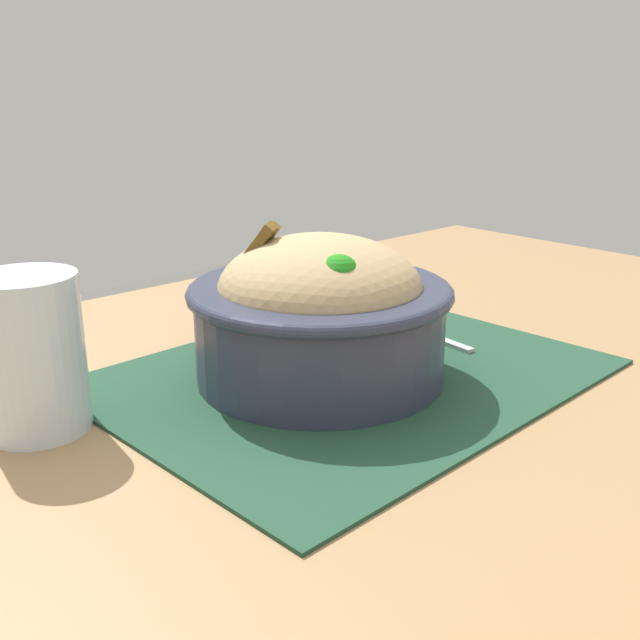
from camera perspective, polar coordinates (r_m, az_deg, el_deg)
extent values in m
cube|color=#99754C|center=(0.64, 5.16, -5.83)|extent=(1.19, 0.77, 0.04)
cylinder|color=olive|center=(1.36, 9.98, -10.18)|extent=(0.04, 0.04, 0.72)
cube|color=#1E422D|center=(0.63, 2.28, -4.19)|extent=(0.41, 0.33, 0.00)
cylinder|color=#2D3347|center=(0.61, 0.00, -0.88)|extent=(0.20, 0.20, 0.08)
torus|color=#2D3347|center=(0.60, 0.00, 2.23)|extent=(0.22, 0.22, 0.01)
ellipsoid|color=tan|center=(0.60, 0.00, 2.33)|extent=(0.23, 0.23, 0.09)
sphere|color=#21801A|center=(0.55, 1.48, 3.48)|extent=(0.03, 0.03, 0.03)
sphere|color=#21801A|center=(0.61, -3.59, 4.92)|extent=(0.03, 0.03, 0.03)
sphere|color=#21801A|center=(0.59, 1.98, 4.55)|extent=(0.03, 0.03, 0.03)
cylinder|color=orange|center=(0.63, 2.75, 5.07)|extent=(0.03, 0.02, 0.01)
cylinder|color=orange|center=(0.63, -4.00, 5.02)|extent=(0.01, 0.03, 0.01)
cylinder|color=orange|center=(0.57, 0.96, 3.77)|extent=(0.03, 0.01, 0.01)
cube|color=brown|center=(0.61, -4.78, 5.63)|extent=(0.03, 0.04, 0.04)
cube|color=brown|center=(0.60, -5.13, 5.49)|extent=(0.04, 0.04, 0.04)
cube|color=#B3B3B3|center=(0.71, 9.38, -1.56)|extent=(0.02, 0.07, 0.00)
cube|color=#B3B3B3|center=(0.74, 6.98, -0.68)|extent=(0.01, 0.01, 0.00)
cube|color=#B3B3B3|center=(0.75, 5.97, -0.31)|extent=(0.02, 0.03, 0.00)
cube|color=#B3B3B3|center=(0.77, 5.20, 0.28)|extent=(0.00, 0.02, 0.00)
cube|color=#B3B3B3|center=(0.77, 4.87, 0.20)|extent=(0.00, 0.02, 0.00)
cube|color=#B3B3B3|center=(0.77, 4.53, 0.11)|extent=(0.00, 0.02, 0.00)
cube|color=#B3B3B3|center=(0.76, 4.19, 0.03)|extent=(0.00, 0.02, 0.00)
cylinder|color=silver|center=(0.56, -21.39, -2.46)|extent=(0.07, 0.07, 0.11)
cylinder|color=silver|center=(0.57, -20.94, -6.16)|extent=(0.07, 0.07, 0.03)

